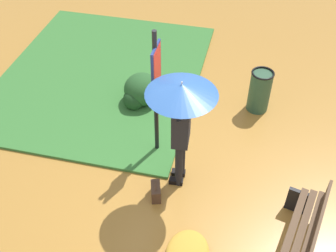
{
  "coord_description": "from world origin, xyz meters",
  "views": [
    {
      "loc": [
        4.19,
        0.68,
        5.2
      ],
      "look_at": [
        -0.4,
        -0.41,
        0.85
      ],
      "focal_mm": 45.01,
      "sensor_mm": 36.0,
      "label": 1
    }
  ],
  "objects_px": {
    "park_bench": "(304,232)",
    "trash_bin": "(260,91)",
    "handbag": "(156,191)",
    "info_sign_post": "(156,82)",
    "person_with_umbrella": "(181,108)"
  },
  "relations": [
    {
      "from": "info_sign_post",
      "to": "handbag",
      "type": "bearing_deg",
      "value": 12.91
    },
    {
      "from": "info_sign_post",
      "to": "handbag",
      "type": "height_order",
      "value": "info_sign_post"
    },
    {
      "from": "info_sign_post",
      "to": "park_bench",
      "type": "distance_m",
      "value": 2.94
    },
    {
      "from": "handbag",
      "to": "trash_bin",
      "type": "height_order",
      "value": "trash_bin"
    },
    {
      "from": "trash_bin",
      "to": "info_sign_post",
      "type": "bearing_deg",
      "value": -46.21
    },
    {
      "from": "park_bench",
      "to": "person_with_umbrella",
      "type": "bearing_deg",
      "value": -112.33
    },
    {
      "from": "info_sign_post",
      "to": "handbag",
      "type": "relative_size",
      "value": 6.22
    },
    {
      "from": "park_bench",
      "to": "trash_bin",
      "type": "height_order",
      "value": "trash_bin"
    },
    {
      "from": "info_sign_post",
      "to": "park_bench",
      "type": "xyz_separation_m",
      "value": [
        1.4,
        2.37,
        -1.04
      ]
    },
    {
      "from": "handbag",
      "to": "info_sign_post",
      "type": "bearing_deg",
      "value": -167.09
    },
    {
      "from": "person_with_umbrella",
      "to": "info_sign_post",
      "type": "height_order",
      "value": "info_sign_post"
    },
    {
      "from": "person_with_umbrella",
      "to": "handbag",
      "type": "xyz_separation_m",
      "value": [
        0.35,
        -0.29,
        -1.42
      ]
    },
    {
      "from": "info_sign_post",
      "to": "trash_bin",
      "type": "relative_size",
      "value": 2.76
    },
    {
      "from": "trash_bin",
      "to": "handbag",
      "type": "bearing_deg",
      "value": -28.33
    },
    {
      "from": "info_sign_post",
      "to": "person_with_umbrella",
      "type": "bearing_deg",
      "value": 39.19
    }
  ]
}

